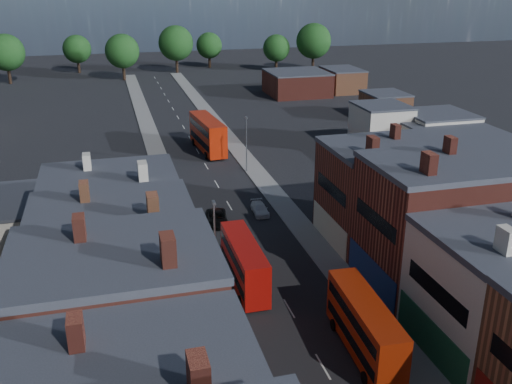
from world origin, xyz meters
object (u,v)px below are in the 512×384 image
bus_1 (365,326)px  bus_2 (208,134)px  car_3 (260,209)px  bus_0 (244,263)px  ped_3 (373,303)px  car_2 (217,218)px

bus_1 → bus_2: size_ratio=0.82×
bus_1 → car_3: size_ratio=2.51×
bus_0 → bus_1: size_ratio=0.97×
bus_0 → ped_3: (9.26, -7.39, -1.29)m
bus_2 → bus_0: bearing=-101.2°
bus_1 → bus_2: 54.90m
car_2 → car_3: (5.49, 1.52, -0.08)m
bus_2 → bus_1: bearing=-93.3°
bus_2 → car_2: size_ratio=2.58×
car_3 → bus_1: bearing=-86.6°
ped_3 → car_2: bearing=26.0°
car_3 → car_2: bearing=-162.1°
bus_0 → car_2: 14.43m
bus_0 → ped_3: bus_0 is taller
bus_1 → bus_2: bus_2 is taller
bus_0 → bus_1: 13.58m
bus_1 → ped_3: (3.00, 4.66, -1.35)m
car_3 → ped_3: (3.48, -23.24, 0.45)m
car_2 → ped_3: bearing=-61.4°
bus_2 → ped_3: 50.47m
car_2 → bus_1: bearing=-71.1°
bus_1 → car_3: bus_1 is taller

